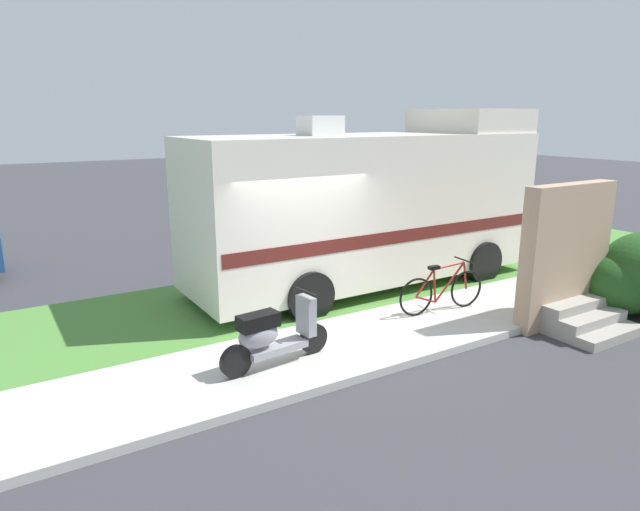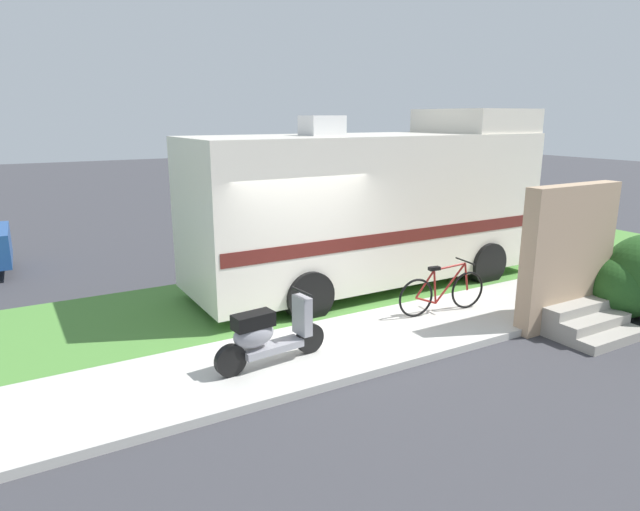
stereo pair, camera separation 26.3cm
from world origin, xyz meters
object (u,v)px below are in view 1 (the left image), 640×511
at_px(scooter, 272,334).
at_px(bottle_green, 575,292).
at_px(bicycle, 442,290).
at_px(motorhome_rv, 371,204).

height_order(scooter, bottle_green, scooter).
distance_m(scooter, bicycle, 3.54).
height_order(motorhome_rv, scooter, motorhome_rv).
bearing_deg(motorhome_rv, bottle_green, -48.66).
height_order(motorhome_rv, bicycle, motorhome_rv).
bearing_deg(motorhome_rv, scooter, -144.04).
bearing_deg(bicycle, bottle_green, -16.19).
height_order(scooter, bicycle, scooter).
xyz_separation_m(bicycle, bottle_green, (2.69, -0.78, -0.27)).
height_order(bicycle, bottle_green, bicycle).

